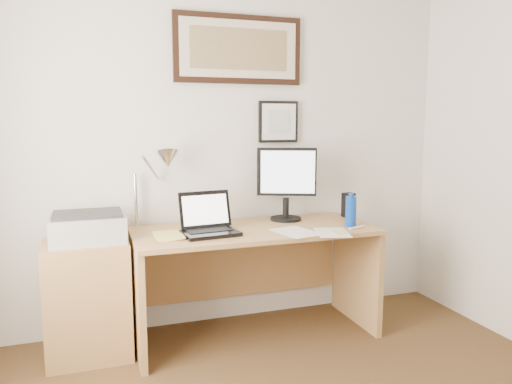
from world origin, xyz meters
name	(u,v)px	position (x,y,z in m)	size (l,w,h in m)	color
wall_back	(218,150)	(0.00, 2.00, 1.25)	(3.50, 0.02, 2.50)	silver
side_cabinet	(88,300)	(-0.92, 1.68, 0.36)	(0.50, 0.40, 0.73)	#A47844
water_bottle	(351,211)	(0.78, 1.47, 0.85)	(0.07, 0.07, 0.21)	#0C3BA3
bottle_cap	(351,195)	(0.78, 1.47, 0.97)	(0.04, 0.04, 0.02)	#0C3BA3
speaker	(348,205)	(0.94, 1.78, 0.84)	(0.08, 0.07, 0.18)	black
paper_sheet_a	(296,232)	(0.36, 1.43, 0.75)	(0.22, 0.31, 0.00)	white
paper_sheet_b	(332,232)	(0.57, 1.34, 0.75)	(0.20, 0.28, 0.00)	white
sticky_pad	(339,233)	(0.60, 1.30, 0.76)	(0.08, 0.08, 0.01)	#D5C865
marker_pen	(357,227)	(0.78, 1.40, 0.76)	(0.02, 0.02, 0.14)	white
book	(155,237)	(-0.52, 1.56, 0.76)	(0.17, 0.23, 0.02)	#E5D76B
desk	(251,259)	(0.15, 1.72, 0.51)	(1.60, 0.70, 0.75)	#A47844
laptop	(208,225)	(-0.18, 1.58, 0.81)	(0.36, 0.33, 0.26)	black
lcd_monitor	(287,180)	(0.45, 1.81, 1.04)	(0.40, 0.22, 0.52)	black
printer	(88,227)	(-0.90, 1.70, 0.82)	(0.44, 0.34, 0.18)	#A9A9AB
desk_lamp	(165,163)	(-0.41, 1.81, 1.19)	(0.29, 0.27, 0.53)	silver
picture_large	(239,49)	(0.15, 1.97, 1.95)	(0.92, 0.04, 0.47)	black
picture_small	(278,122)	(0.45, 1.97, 1.45)	(0.30, 0.03, 0.30)	black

